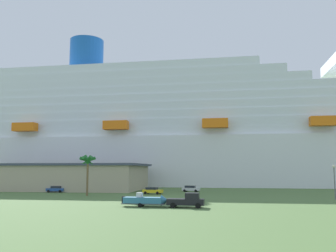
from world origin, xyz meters
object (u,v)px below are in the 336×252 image
(palm_tree, at_px, (88,163))
(street_lamp, at_px, (334,176))
(small_boat_on_trailer, at_px, (147,200))
(parked_car_blue_suv, at_px, (56,189))
(pickup_truck, at_px, (187,201))
(parked_car_yellow_taxi, at_px, (153,190))
(parked_car_black_coupe, at_px, (112,189))
(cruise_ship, at_px, (171,138))
(parked_car_silver_sedan, at_px, (191,189))

(palm_tree, bearing_deg, street_lamp, -3.52)
(small_boat_on_trailer, xyz_separation_m, parked_car_blue_suv, (-29.57, 31.08, -0.13))
(palm_tree, xyz_separation_m, parked_car_blue_suv, (-11.89, 10.10, -6.23))
(pickup_truck, relative_size, palm_tree, 0.64)
(parked_car_yellow_taxi, bearing_deg, small_boat_on_trailer, -80.83)
(parked_car_black_coupe, bearing_deg, parked_car_blue_suv, -166.74)
(pickup_truck, height_order, parked_car_black_coupe, pickup_truck)
(cruise_ship, distance_m, small_boat_on_trailer, 78.99)
(palm_tree, relative_size, parked_car_silver_sedan, 1.90)
(palm_tree, distance_m, street_lamp, 50.48)
(pickup_truck, bearing_deg, parked_car_black_coupe, 122.79)
(cruise_ship, relative_size, parked_car_blue_suv, 60.44)
(street_lamp, xyz_separation_m, parked_car_yellow_taxi, (-37.20, 10.44, -3.57))
(pickup_truck, height_order, street_lamp, street_lamp)
(small_boat_on_trailer, xyz_separation_m, street_lamp, (32.63, 17.88, 3.44))
(parked_car_blue_suv, bearing_deg, street_lamp, -11.98)
(parked_car_blue_suv, height_order, parked_car_silver_sedan, same)
(small_boat_on_trailer, xyz_separation_m, palm_tree, (-17.68, 20.98, 6.10))
(parked_car_black_coupe, bearing_deg, small_boat_on_trailer, -64.94)
(parked_car_black_coupe, bearing_deg, parked_car_yellow_taxi, -27.46)
(parked_car_silver_sedan, bearing_deg, pickup_truck, -85.99)
(pickup_truck, distance_m, parked_car_silver_sedan, 38.17)
(small_boat_on_trailer, bearing_deg, parked_car_yellow_taxi, 99.17)
(street_lamp, bearing_deg, parked_car_yellow_taxi, 164.33)
(street_lamp, bearing_deg, parked_car_silver_sedan, 145.53)
(palm_tree, bearing_deg, cruise_ship, 79.20)
(street_lamp, height_order, parked_car_silver_sedan, street_lamp)
(small_boat_on_trailer, bearing_deg, pickup_truck, -2.00)
(palm_tree, height_order, parked_car_blue_suv, palm_tree)
(pickup_truck, xyz_separation_m, parked_car_yellow_taxi, (-10.76, 28.54, -0.21))
(parked_car_silver_sedan, bearing_deg, parked_car_black_coupe, -169.59)
(pickup_truck, bearing_deg, small_boat_on_trailer, 178.00)
(cruise_ship, bearing_deg, pickup_truck, -80.31)
(palm_tree, height_order, parked_car_silver_sedan, palm_tree)
(cruise_ship, bearing_deg, palm_tree, -100.80)
(parked_car_blue_suv, height_order, parked_car_yellow_taxi, same)
(small_boat_on_trailer, bearing_deg, parked_car_blue_suv, 133.58)
(parked_car_yellow_taxi, bearing_deg, cruise_ship, 92.85)
(parked_car_silver_sedan, bearing_deg, parked_car_blue_suv, -168.41)
(palm_tree, relative_size, parked_car_yellow_taxi, 1.88)
(street_lamp, bearing_deg, palm_tree, 176.48)
(pickup_truck, height_order, parked_car_blue_suv, pickup_truck)
(small_boat_on_trailer, bearing_deg, street_lamp, 28.73)
(parked_car_silver_sedan, bearing_deg, palm_tree, -141.48)
(cruise_ship, distance_m, parked_car_yellow_taxi, 51.38)
(pickup_truck, xyz_separation_m, street_lamp, (26.44, 18.10, 3.36))
(palm_tree, xyz_separation_m, parked_car_black_coupe, (1.66, 13.29, -6.23))
(street_lamp, bearing_deg, pickup_truck, -145.60)
(parked_car_yellow_taxi, bearing_deg, pickup_truck, -69.34)
(small_boat_on_trailer, distance_m, parked_car_blue_suv, 42.90)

